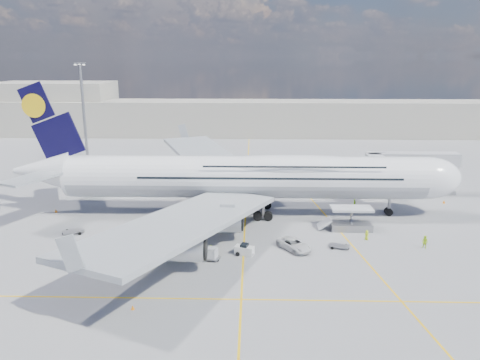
{
  "coord_description": "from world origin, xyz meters",
  "views": [
    {
      "loc": [
        1.16,
        -68.15,
        26.91
      ],
      "look_at": [
        -0.9,
        8.0,
        6.72
      ],
      "focal_mm": 35.0,
      "sensor_mm": 36.0,
      "label": 1
    }
  ],
  "objects_px": {
    "dolly_nose_far": "(290,241)",
    "baggage_tug": "(244,250)",
    "crew_van": "(367,235)",
    "cone_nose": "(444,202)",
    "light_mast": "(84,114)",
    "catering_truck_inner": "(235,183)",
    "crew_tug": "(211,250)",
    "cone_wing_right_outer": "(133,307)",
    "service_van": "(294,245)",
    "crew_wing": "(153,235)",
    "crew_nose": "(355,204)",
    "dolly_back": "(73,231)",
    "cone_wing_left_outer": "(208,180)",
    "crew_loader": "(425,242)",
    "dolly_nose_near": "(339,246)",
    "cone_wing_right_inner": "(215,226)",
    "dolly_row_a": "(136,227)",
    "jet_bridge": "(400,163)",
    "catering_truck_outer": "(200,164)",
    "airliner": "(247,176)",
    "dolly_row_c": "(209,253)",
    "cargo_loader": "(350,222)",
    "dolly_row_b": "(141,257)",
    "cone_wing_left_inner": "(234,183)"
  },
  "relations": [
    {
      "from": "dolly_nose_far",
      "to": "baggage_tug",
      "type": "relative_size",
      "value": 0.97
    },
    {
      "from": "crew_van",
      "to": "cone_nose",
      "type": "height_order",
      "value": "crew_van"
    },
    {
      "from": "light_mast",
      "to": "dolly_nose_far",
      "type": "height_order",
      "value": "light_mast"
    },
    {
      "from": "catering_truck_inner",
      "to": "crew_tug",
      "type": "distance_m",
      "value": 31.32
    },
    {
      "from": "cone_wing_right_outer",
      "to": "service_van",
      "type": "bearing_deg",
      "value": 41.61
    },
    {
      "from": "baggage_tug",
      "to": "crew_wing",
      "type": "relative_size",
      "value": 1.79
    },
    {
      "from": "crew_nose",
      "to": "crew_tug",
      "type": "xyz_separation_m",
      "value": [
        -24.48,
        -21.67,
        -0.08
      ]
    },
    {
      "from": "dolly_back",
      "to": "service_van",
      "type": "distance_m",
      "value": 34.49
    },
    {
      "from": "crew_nose",
      "to": "cone_wing_left_outer",
      "type": "bearing_deg",
      "value": 112.52
    },
    {
      "from": "crew_loader",
      "to": "crew_wing",
      "type": "height_order",
      "value": "crew_loader"
    },
    {
      "from": "dolly_nose_near",
      "to": "crew_van",
      "type": "height_order",
      "value": "crew_van"
    },
    {
      "from": "baggage_tug",
      "to": "cone_wing_right_outer",
      "type": "xyz_separation_m",
      "value": [
        -12.0,
        -14.99,
        -0.48
      ]
    },
    {
      "from": "crew_loader",
      "to": "baggage_tug",
      "type": "bearing_deg",
      "value": -125.32
    },
    {
      "from": "dolly_nose_far",
      "to": "cone_wing_right_inner",
      "type": "bearing_deg",
      "value": 149.45
    },
    {
      "from": "dolly_row_a",
      "to": "dolly_nose_near",
      "type": "relative_size",
      "value": 1.02
    },
    {
      "from": "jet_bridge",
      "to": "cone_wing_right_inner",
      "type": "xyz_separation_m",
      "value": [
        -34.72,
        -17.73,
        -6.61
      ]
    },
    {
      "from": "service_van",
      "to": "cone_nose",
      "type": "relative_size",
      "value": 9.16
    },
    {
      "from": "jet_bridge",
      "to": "dolly_row_a",
      "type": "xyz_separation_m",
      "value": [
        -47.32,
        -18.94,
        -6.53
      ]
    },
    {
      "from": "crew_tug",
      "to": "cone_wing_left_outer",
      "type": "xyz_separation_m",
      "value": [
        -4.13,
        39.56,
        -0.48
      ]
    },
    {
      "from": "catering_truck_inner",
      "to": "catering_truck_outer",
      "type": "height_order",
      "value": "catering_truck_inner"
    },
    {
      "from": "airliner",
      "to": "crew_wing",
      "type": "xyz_separation_m",
      "value": [
        -14.11,
        -12.43,
        -6.06
      ]
    },
    {
      "from": "dolly_back",
      "to": "service_van",
      "type": "relative_size",
      "value": 0.62
    },
    {
      "from": "dolly_back",
      "to": "crew_van",
      "type": "distance_m",
      "value": 45.41
    },
    {
      "from": "dolly_row_c",
      "to": "cone_wing_right_inner",
      "type": "distance_m",
      "value": 12.58
    },
    {
      "from": "crew_nose",
      "to": "cargo_loader",
      "type": "bearing_deg",
      "value": -141.21
    },
    {
      "from": "crew_wing",
      "to": "cone_wing_right_outer",
      "type": "distance_m",
      "value": 20.21
    },
    {
      "from": "airliner",
      "to": "cone_wing_right_inner",
      "type": "bearing_deg",
      "value": -127.27
    },
    {
      "from": "cone_wing_right_inner",
      "to": "dolly_row_b",
      "type": "bearing_deg",
      "value": -122.19
    },
    {
      "from": "jet_bridge",
      "to": "crew_wing",
      "type": "relative_size",
      "value": 11.68
    },
    {
      "from": "dolly_row_b",
      "to": "dolly_back",
      "type": "bearing_deg",
      "value": 148.61
    },
    {
      "from": "airliner",
      "to": "dolly_row_b",
      "type": "distance_m",
      "value": 25.59
    },
    {
      "from": "airliner",
      "to": "crew_van",
      "type": "xyz_separation_m",
      "value": [
        18.27,
        -11.56,
        -6.11
      ]
    },
    {
      "from": "crew_nose",
      "to": "crew_wing",
      "type": "bearing_deg",
      "value": 170.3
    },
    {
      "from": "cargo_loader",
      "to": "dolly_nose_near",
      "type": "distance_m",
      "value": 8.33
    },
    {
      "from": "service_van",
      "to": "crew_wing",
      "type": "bearing_deg",
      "value": 135.68
    },
    {
      "from": "dolly_back",
      "to": "cone_wing_right_outer",
      "type": "bearing_deg",
      "value": -84.31
    },
    {
      "from": "catering_truck_inner",
      "to": "crew_wing",
      "type": "relative_size",
      "value": 4.71
    },
    {
      "from": "crew_loader",
      "to": "cone_nose",
      "type": "bearing_deg",
      "value": 110.78
    },
    {
      "from": "cone_wing_left_inner",
      "to": "cone_wing_right_inner",
      "type": "distance_m",
      "value": 26.96
    },
    {
      "from": "dolly_row_a",
      "to": "cone_wing_right_inner",
      "type": "relative_size",
      "value": 6.44
    },
    {
      "from": "light_mast",
      "to": "cone_wing_left_outer",
      "type": "xyz_separation_m",
      "value": [
        31.3,
        -13.24,
        -12.93
      ]
    },
    {
      "from": "dolly_row_b",
      "to": "dolly_nose_far",
      "type": "xyz_separation_m",
      "value": [
        20.43,
        7.56,
        -0.56
      ]
    },
    {
      "from": "cargo_loader",
      "to": "dolly_nose_near",
      "type": "xyz_separation_m",
      "value": [
        -2.98,
        -7.72,
        -0.94
      ]
    },
    {
      "from": "crew_wing",
      "to": "cone_wing_right_outer",
      "type": "height_order",
      "value": "crew_wing"
    },
    {
      "from": "catering_truck_inner",
      "to": "dolly_nose_near",
      "type": "bearing_deg",
      "value": -47.52
    },
    {
      "from": "crew_loader",
      "to": "cone_wing_right_outer",
      "type": "xyz_separation_m",
      "value": [
        -38.03,
        -17.95,
        -0.71
      ]
    },
    {
      "from": "dolly_row_b",
      "to": "service_van",
      "type": "distance_m",
      "value": 21.42
    },
    {
      "from": "dolly_nose_near",
      "to": "cone_wing_left_outer",
      "type": "height_order",
      "value": "cone_wing_left_outer"
    },
    {
      "from": "dolly_row_c",
      "to": "dolly_nose_near",
      "type": "bearing_deg",
      "value": 31.21
    },
    {
      "from": "crew_tug",
      "to": "cone_nose",
      "type": "bearing_deg",
      "value": 13.99
    }
  ]
}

